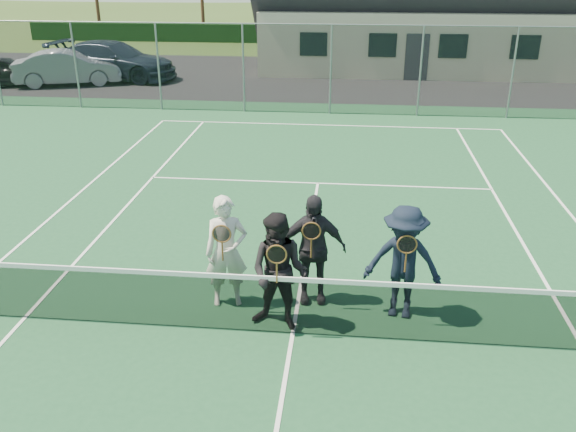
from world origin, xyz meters
name	(u,v)px	position (x,y,z in m)	size (l,w,h in m)	color
ground	(335,79)	(0.00, 20.00, 0.00)	(220.00, 220.00, 0.00)	#2E4619
court_surface	(293,335)	(0.00, 0.00, 0.01)	(30.00, 30.00, 0.02)	#1C4C2B
tarmac_carpark	(247,77)	(-4.00, 20.00, 0.01)	(40.00, 12.00, 0.01)	black
hedge_row	(342,34)	(0.00, 32.00, 0.55)	(40.00, 1.20, 1.10)	black
car_a	(3,71)	(-13.84, 17.03, 0.62)	(1.46, 3.64, 1.24)	black
car_b	(68,68)	(-11.22, 17.52, 0.72)	(1.52, 4.37, 1.44)	gray
car_c	(113,61)	(-9.77, 18.93, 0.82)	(2.29, 5.64, 1.64)	#17202F
court_markings	(293,334)	(0.00, 0.00, 0.02)	(11.03, 23.83, 0.01)	white
tennis_net	(293,303)	(0.00, 0.00, 0.54)	(11.68, 0.08, 1.10)	slate
perimeter_fence	(331,70)	(0.00, 13.50, 1.52)	(30.07, 0.07, 3.02)	slate
player_a	(226,252)	(-1.10, 0.78, 0.92)	(0.74, 0.58, 1.80)	silver
player_b	(279,273)	(-0.22, 0.20, 0.92)	(1.02, 0.88, 1.80)	black
player_c	(312,249)	(0.20, 1.01, 0.92)	(1.10, 0.56, 1.80)	black
player_d	(403,263)	(1.59, 0.70, 0.92)	(1.26, 0.87, 1.80)	black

